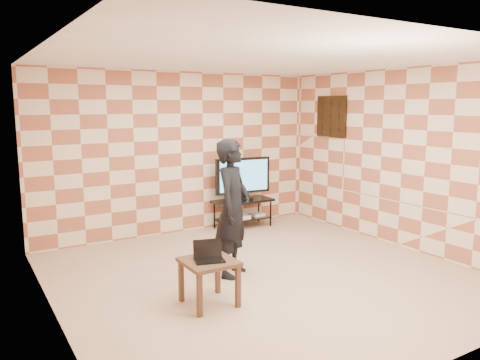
{
  "coord_description": "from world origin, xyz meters",
  "views": [
    {
      "loc": [
        -3.24,
        -4.71,
        2.14
      ],
      "look_at": [
        0.0,
        0.6,
        1.15
      ],
      "focal_mm": 35.0,
      "sensor_mm": 36.0,
      "label": 1
    }
  ],
  "objects_px": {
    "tv_stand": "(243,207)",
    "side_table": "(209,268)",
    "person": "(233,208)",
    "tv": "(243,177)"
  },
  "relations": [
    {
      "from": "tv_stand",
      "to": "person",
      "type": "xyz_separation_m",
      "value": [
        -1.34,
        -1.93,
        0.5
      ]
    },
    {
      "from": "tv_stand",
      "to": "tv",
      "type": "xyz_separation_m",
      "value": [
        0.0,
        -0.0,
        0.55
      ]
    },
    {
      "from": "tv_stand",
      "to": "side_table",
      "type": "relative_size",
      "value": 1.94
    },
    {
      "from": "tv",
      "to": "tv_stand",
      "type": "bearing_deg",
      "value": 95.49
    },
    {
      "from": "tv_stand",
      "to": "person",
      "type": "bearing_deg",
      "value": -124.74
    },
    {
      "from": "tv_stand",
      "to": "tv",
      "type": "height_order",
      "value": "tv"
    },
    {
      "from": "side_table",
      "to": "tv",
      "type": "bearing_deg",
      "value": 51.88
    },
    {
      "from": "tv_stand",
      "to": "side_table",
      "type": "height_order",
      "value": "same"
    },
    {
      "from": "side_table",
      "to": "person",
      "type": "height_order",
      "value": "person"
    },
    {
      "from": "tv_stand",
      "to": "person",
      "type": "distance_m",
      "value": 2.41
    }
  ]
}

